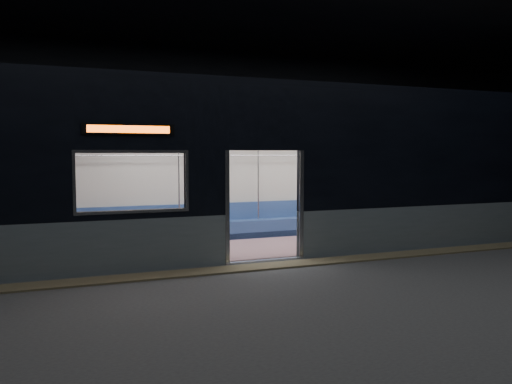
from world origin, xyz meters
TOP-DOWN VIEW (x-y plane):
  - station_floor at (0.00, 0.00)m, footprint 24.00×14.00m
  - station_envelope at (0.00, 0.00)m, footprint 24.00×14.00m
  - tactile_strip at (0.00, 0.55)m, footprint 22.80×0.50m
  - metro_car at (-0.00, 2.54)m, footprint 18.00×3.04m
  - passenger at (2.97, 3.55)m, footprint 0.35×0.60m
  - handbag at (2.93, 3.35)m, footprint 0.31×0.30m
  - transit_map at (5.00, 3.85)m, footprint 1.09×0.03m

SIDE VIEW (x-z plane):
  - station_floor at x=0.00m, z-range -0.01..0.00m
  - tactile_strip at x=0.00m, z-range 0.00..0.03m
  - handbag at x=2.93m, z-range 0.59..0.72m
  - passenger at x=2.97m, z-range 0.12..1.39m
  - transit_map at x=5.00m, z-range 1.15..1.86m
  - metro_car at x=0.00m, z-range 0.17..3.52m
  - station_envelope at x=0.00m, z-range 1.16..6.16m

